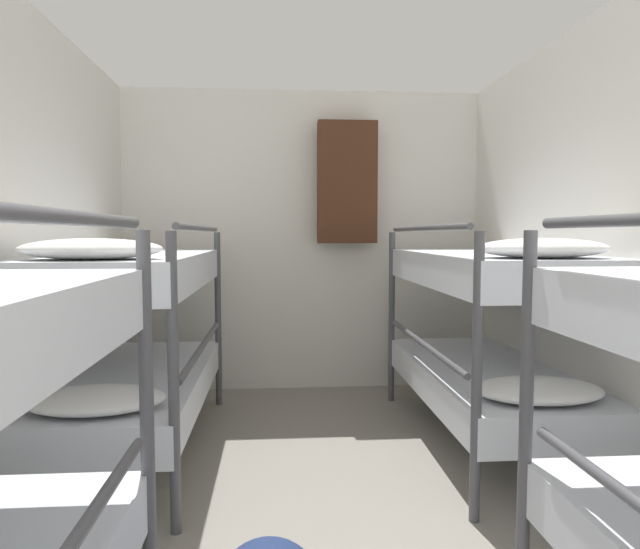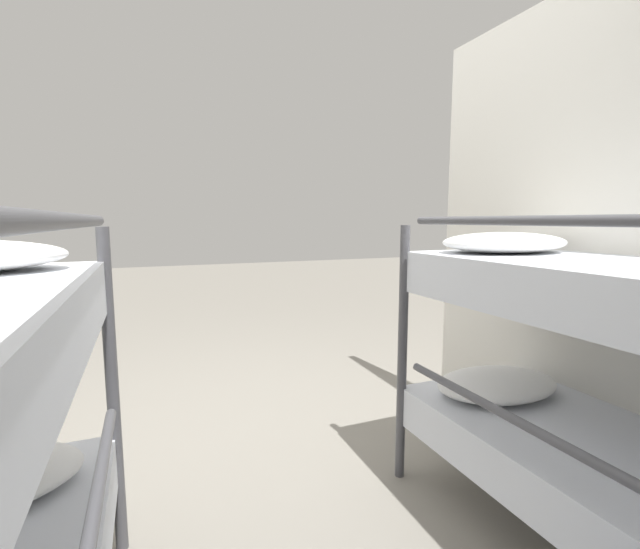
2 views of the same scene
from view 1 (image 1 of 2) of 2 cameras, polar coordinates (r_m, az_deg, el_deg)
wall_back at (r=4.41m, az=-1.72°, el=3.33°), size 2.82×0.06×2.28m
bunk_stack_left_far at (r=3.19m, az=-18.37°, el=-5.31°), size 0.76×1.78×1.25m
bunk_stack_right_far at (r=3.32m, az=16.59°, el=-4.93°), size 0.76×1.78×1.25m
hanging_coat at (r=4.30m, az=2.73°, el=9.17°), size 0.44×0.12×0.90m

